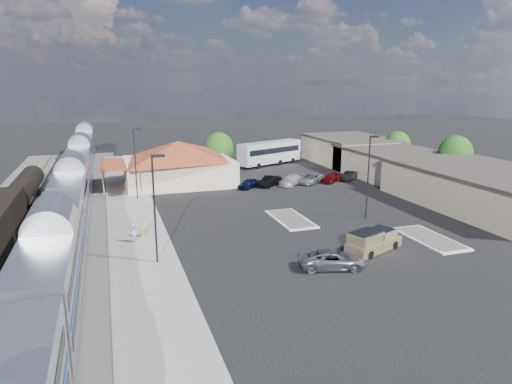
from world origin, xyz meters
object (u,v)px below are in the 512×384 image
object	(u,v)px
station_depot	(178,162)
pickup_truck	(374,241)
coach_bus	(270,152)
suv	(333,259)

from	to	relation	value
station_depot	pickup_truck	bearing A→B (deg)	-70.16
coach_bus	suv	bearing A→B (deg)	142.68
station_depot	pickup_truck	xyz separation A→B (m)	(11.87, -32.91, -2.21)
pickup_truck	suv	world-z (taller)	pickup_truck
suv	pickup_truck	bearing A→B (deg)	-50.72
coach_bus	pickup_truck	bearing A→B (deg)	148.60
station_depot	pickup_truck	distance (m)	35.06
pickup_truck	suv	xyz separation A→B (m)	(-5.18, -2.28, -0.19)
pickup_truck	coach_bus	bearing A→B (deg)	-30.30
station_depot	coach_bus	size ratio (longest dim) A/B	1.41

